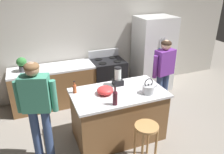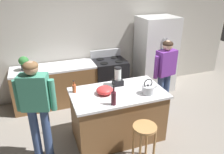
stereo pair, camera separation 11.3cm
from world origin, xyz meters
name	(u,v)px [view 1 (the left image)]	position (x,y,z in m)	size (l,w,h in m)	color
ground_plane	(118,135)	(0.00, 0.00, 0.00)	(14.00, 14.00, 0.00)	gray
back_wall	(86,39)	(0.00, 1.95, 1.35)	(8.00, 0.10, 2.70)	#BCB7AD
kitchen_island	(118,114)	(0.00, 0.00, 0.45)	(1.58, 0.90, 0.91)	brown
back_counter_run	(58,86)	(-0.80, 1.55, 0.45)	(2.00, 0.64, 0.91)	brown
refrigerator	(153,54)	(1.58, 1.50, 0.92)	(0.90, 0.73, 1.85)	silver
stove_range	(108,78)	(0.38, 1.52, 0.46)	(0.76, 0.65, 1.09)	black
person_by_island_left	(37,104)	(-1.31, -0.06, 1.00)	(0.59, 0.33, 1.64)	#384C7A
person_by_sink_right	(164,69)	(1.25, 0.53, 0.94)	(0.60, 0.29, 1.55)	#384C7A
bar_stool	(146,134)	(0.15, -0.72, 0.52)	(0.36, 0.36, 0.67)	#B7844C
potted_plant	(22,63)	(-1.48, 1.55, 1.08)	(0.20, 0.20, 0.30)	#4C4C51
blender_appliance	(118,77)	(0.09, 0.26, 1.05)	(0.17, 0.17, 0.34)	black
bottle_cooking_sauce	(75,89)	(-0.69, 0.24, 0.98)	(0.06, 0.06, 0.22)	#B24C26
bottle_wine	(115,98)	(-0.21, -0.35, 1.02)	(0.08, 0.08, 0.32)	#471923
mixing_bowl	(105,90)	(-0.23, 0.02, 0.97)	(0.28, 0.28, 0.13)	red
tea_kettle	(148,89)	(0.44, -0.22, 0.98)	(0.28, 0.20, 0.27)	#B7BABF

